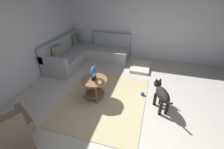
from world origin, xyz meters
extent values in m
cube|color=#B7B2A8|center=(0.00, 0.00, -0.05)|extent=(6.00, 6.00, 0.10)
cube|color=silver|center=(0.00, 2.94, 1.35)|extent=(6.00, 0.12, 2.70)
cube|color=silver|center=(2.94, 0.00, 1.35)|extent=(0.12, 6.00, 2.70)
cube|color=tan|center=(0.15, 0.70, 0.01)|extent=(2.30, 1.90, 0.01)
cube|color=#9EA3A8|center=(1.73, 2.41, 0.21)|extent=(2.20, 0.85, 0.42)
cube|color=#9EA3A8|center=(1.73, 2.76, 0.65)|extent=(2.20, 0.14, 0.46)
cube|color=#9EA3A8|center=(2.41, 1.28, 0.21)|extent=(0.85, 1.40, 0.42)
cube|color=#9EA3A8|center=(2.76, 1.28, 0.65)|extent=(0.14, 1.40, 0.46)
cube|color=#9EA3A8|center=(0.71, 2.41, 0.53)|extent=(0.16, 0.85, 0.22)
cube|color=slate|center=(2.48, 2.61, 0.59)|extent=(0.39, 0.18, 0.38)
cube|color=gray|center=(1.23, 2.61, 0.59)|extent=(0.39, 0.18, 0.39)
cube|color=brown|center=(-1.52, 1.77, 0.20)|extent=(0.81, 0.81, 0.40)
cube|color=brown|center=(-1.64, 1.55, 0.64)|extent=(0.60, 0.40, 0.48)
cube|color=brown|center=(-1.21, 1.61, 0.51)|extent=(0.37, 0.58, 0.22)
cylinder|color=brown|center=(0.15, 0.94, 0.52)|extent=(0.60, 0.60, 0.04)
cylinder|color=brown|center=(0.15, 0.94, 0.15)|extent=(0.45, 0.45, 0.02)
cylinder|color=brown|center=(0.15, 1.15, 0.25)|extent=(0.04, 0.04, 0.50)
cylinder|color=brown|center=(-0.04, 0.83, 0.25)|extent=(0.04, 0.04, 0.50)
cylinder|color=brown|center=(0.34, 0.83, 0.25)|extent=(0.04, 0.04, 0.50)
cube|color=black|center=(0.15, 0.94, 0.57)|extent=(0.12, 0.08, 0.05)
torus|color=#265999|center=(0.15, 0.94, 0.73)|extent=(0.28, 0.06, 0.28)
cube|color=beige|center=(1.98, 0.08, 0.04)|extent=(0.80, 0.60, 0.09)
cylinder|color=black|center=(0.31, -0.45, 0.16)|extent=(0.07, 0.07, 0.32)
cylinder|color=black|center=(0.37, -0.58, 0.16)|extent=(0.07, 0.07, 0.32)
cylinder|color=black|center=(0.03, -0.58, 0.16)|extent=(0.07, 0.07, 0.32)
cylinder|color=black|center=(0.08, -0.71, 0.16)|extent=(0.07, 0.07, 0.32)
ellipsoid|color=black|center=(0.20, -0.58, 0.40)|extent=(0.56, 0.41, 0.24)
sphere|color=black|center=(0.47, -0.46, 0.48)|extent=(0.17, 0.17, 0.17)
ellipsoid|color=black|center=(0.54, -0.43, 0.46)|extent=(0.14, 0.11, 0.07)
cone|color=black|center=(0.44, -0.42, 0.59)|extent=(0.06, 0.06, 0.07)
cone|color=black|center=(0.48, -0.51, 0.59)|extent=(0.06, 0.06, 0.07)
cylinder|color=black|center=(-0.09, -0.70, 0.44)|extent=(0.20, 0.11, 0.16)
sphere|color=blue|center=(0.57, -0.15, 0.05)|extent=(0.10, 0.10, 0.10)
camera|label=1|loc=(-2.53, -0.27, 2.40)|focal=24.43mm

